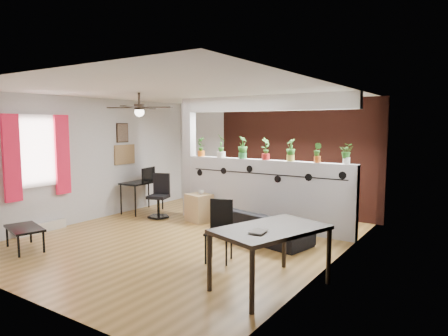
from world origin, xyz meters
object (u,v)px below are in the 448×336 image
potted_plant_5 (318,152)px  potted_plant_1 (221,145)px  potted_plant_6 (347,153)px  office_chair (159,199)px  potted_plant_2 (243,147)px  folding_chair (220,225)px  sofa (263,227)px  potted_plant_3 (266,148)px  cup (201,192)px  dining_table (271,234)px  computer_desk (142,184)px  potted_plant_4 (291,149)px  coffee_table (24,230)px  cube_shelf (199,208)px  potted_plant_0 (201,146)px  ceiling_fan (139,109)px

potted_plant_5 → potted_plant_1: bearing=180.0°
potted_plant_6 → office_chair: potted_plant_6 is taller
potted_plant_2 → folding_chair: bearing=-67.5°
sofa → potted_plant_3: bearing=-52.1°
cup → dining_table: size_ratio=0.07×
potted_plant_1 → potted_plant_6: (2.63, -0.00, -0.06)m
potted_plant_6 → computer_desk: 4.73m
potted_plant_4 → coffee_table: bearing=-132.1°
potted_plant_1 → computer_desk: bearing=-170.3°
potted_plant_4 → cube_shelf: size_ratio=0.72×
potted_plant_3 → potted_plant_6: potted_plant_3 is taller
cube_shelf → folding_chair: size_ratio=0.63×
potted_plant_0 → cube_shelf: 1.34m
potted_plant_5 → dining_table: size_ratio=0.23×
office_chair → potted_plant_0: bearing=37.5°
potted_plant_0 → potted_plant_6: 3.16m
office_chair → coffee_table: office_chair is taller
potted_plant_2 → potted_plant_4: 1.05m
potted_plant_5 → computer_desk: bearing=-175.3°
potted_plant_3 → potted_plant_5: bearing=-0.0°
cube_shelf → cup: bearing=13.6°
potted_plant_4 → ceiling_fan: bearing=-139.8°
coffee_table → potted_plant_3: bearing=53.1°
potted_plant_4 → computer_desk: (-3.58, -0.34, -0.92)m
potted_plant_6 → potted_plant_5: bearing=180.0°
potted_plant_1 → cube_shelf: bearing=-134.4°
ceiling_fan → potted_plant_0: bearing=89.4°
cube_shelf → computer_desk: (-1.66, 0.00, 0.36)m
potted_plant_1 → coffee_table: potted_plant_1 is taller
sofa → office_chair: bearing=6.9°
potted_plant_4 → folding_chair: 2.34m
potted_plant_6 → sofa: (-1.19, -0.83, -1.30)m
sofa → potted_plant_4: bearing=-86.8°
cube_shelf → potted_plant_0: bearing=133.3°
potted_plant_2 → potted_plant_6: 2.11m
cup → office_chair: size_ratio=0.12×
potted_plant_0 → coffee_table: bearing=-106.3°
potted_plant_2 → potted_plant_4: size_ratio=1.08×
potted_plant_0 → dining_table: (3.02, -2.60, -0.89)m
potted_plant_5 → cube_shelf: 2.76m
potted_plant_0 → cube_shelf: bearing=-60.4°
potted_plant_0 → cup: size_ratio=3.73×
potted_plant_0 → potted_plant_5: (2.63, -0.00, -0.03)m
computer_desk → cube_shelf: bearing=0.0°
computer_desk → folding_chair: (3.39, -1.76, -0.11)m
potted_plant_2 → computer_desk: (-2.52, -0.34, -0.94)m
ceiling_fan → dining_table: bearing=-14.7°
potted_plant_6 → cup: (-2.92, -0.34, -0.92)m
coffee_table → dining_table: bearing=12.0°
potted_plant_4 → potted_plant_1: bearing=180.0°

